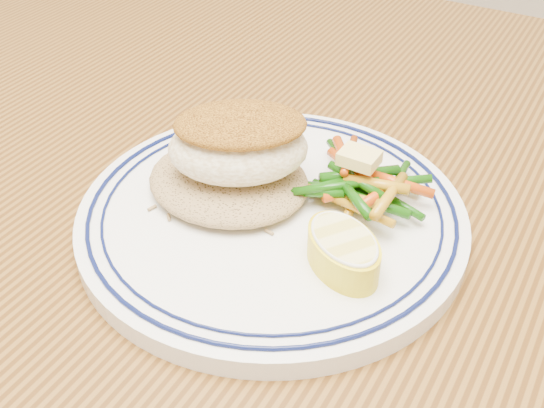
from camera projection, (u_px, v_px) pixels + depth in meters
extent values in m
cube|color=#4E2E0F|center=(341.00, 229.00, 0.52)|extent=(1.50, 0.90, 0.04)
cylinder|color=#4E2E0F|center=(86.00, 157.00, 1.28)|extent=(0.07, 0.07, 0.71)
cylinder|color=white|center=(272.00, 218.00, 0.49)|extent=(0.28, 0.28, 0.01)
torus|color=#0A113F|center=(272.00, 208.00, 0.49)|extent=(0.26, 0.26, 0.00)
torus|color=#0A113F|center=(272.00, 208.00, 0.49)|extent=(0.24, 0.24, 0.00)
ellipsoid|color=olive|center=(229.00, 177.00, 0.50)|extent=(0.12, 0.11, 0.02)
ellipsoid|color=white|center=(238.00, 149.00, 0.48)|extent=(0.12, 0.11, 0.04)
ellipsoid|color=#986018|center=(240.00, 124.00, 0.47)|extent=(0.11, 0.11, 0.02)
cylinder|color=#B57E13|center=(355.00, 196.00, 0.49)|extent=(0.02, 0.06, 0.01)
cylinder|color=#B57E13|center=(390.00, 180.00, 0.50)|extent=(0.05, 0.01, 0.01)
cylinder|color=#134B09|center=(332.00, 189.00, 0.49)|extent=(0.05, 0.02, 0.01)
cylinder|color=#134B09|center=(342.00, 192.00, 0.49)|extent=(0.05, 0.01, 0.01)
cylinder|color=#134B09|center=(392.00, 199.00, 0.48)|extent=(0.06, 0.03, 0.01)
cylinder|color=#B57E13|center=(340.00, 196.00, 0.48)|extent=(0.06, 0.01, 0.02)
cylinder|color=#134B09|center=(395.00, 183.00, 0.50)|extent=(0.01, 0.06, 0.01)
cylinder|color=#C44209|center=(352.00, 191.00, 0.49)|extent=(0.03, 0.04, 0.01)
cylinder|color=#B57E13|center=(362.00, 210.00, 0.47)|extent=(0.05, 0.02, 0.01)
cylinder|color=#C44209|center=(342.00, 159.00, 0.52)|extent=(0.04, 0.06, 0.02)
cylinder|color=#134B09|center=(397.00, 181.00, 0.50)|extent=(0.05, 0.03, 0.01)
cylinder|color=#134B09|center=(373.00, 203.00, 0.47)|extent=(0.06, 0.01, 0.01)
cylinder|color=#134B09|center=(312.00, 193.00, 0.48)|extent=(0.05, 0.02, 0.01)
cylinder|color=#134B09|center=(314.00, 188.00, 0.48)|extent=(0.05, 0.04, 0.02)
cylinder|color=#134B09|center=(360.00, 174.00, 0.49)|extent=(0.05, 0.05, 0.01)
cylinder|color=#C44209|center=(400.00, 183.00, 0.48)|extent=(0.05, 0.02, 0.01)
cylinder|color=#134B09|center=(340.00, 155.00, 0.52)|extent=(0.04, 0.04, 0.01)
cylinder|color=#C44209|center=(346.00, 162.00, 0.51)|extent=(0.04, 0.05, 0.01)
cylinder|color=#C44209|center=(379.00, 194.00, 0.47)|extent=(0.02, 0.05, 0.01)
cylinder|color=#C44209|center=(352.00, 167.00, 0.50)|extent=(0.05, 0.03, 0.01)
cylinder|color=#134B09|center=(356.00, 200.00, 0.46)|extent=(0.04, 0.04, 0.01)
cylinder|color=#134B09|center=(336.00, 186.00, 0.48)|extent=(0.05, 0.04, 0.01)
cylinder|color=#B57E13|center=(377.00, 184.00, 0.47)|extent=(0.05, 0.01, 0.01)
cylinder|color=#134B09|center=(357.00, 181.00, 0.48)|extent=(0.05, 0.02, 0.01)
cylinder|color=#B57E13|center=(389.00, 195.00, 0.46)|extent=(0.01, 0.06, 0.01)
cylinder|color=#C44209|center=(349.00, 155.00, 0.50)|extent=(0.02, 0.06, 0.01)
cube|color=#FBE37B|center=(359.00, 158.00, 0.48)|extent=(0.03, 0.02, 0.01)
torus|color=white|center=(344.00, 239.00, 0.43)|extent=(0.08, 0.08, 0.00)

